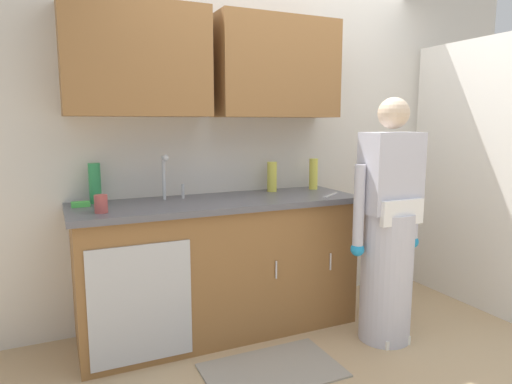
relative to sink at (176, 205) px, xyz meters
name	(u,v)px	position (x,y,z in m)	size (l,w,h in m)	color
ground_plane	(342,359)	(0.85, -0.71, -0.93)	(9.00, 9.00, 0.00)	tan
kitchen_wall_with_uppers	(256,121)	(0.71, 0.29, 0.55)	(4.80, 0.44, 2.70)	beige
closet_door_panel	(467,174)	(2.30, -0.31, 0.12)	(1.10, 0.04, 2.10)	silver
counter_cabinet	(220,269)	(0.30, -0.01, -0.48)	(1.90, 0.62, 0.90)	brown
countertop	(219,202)	(0.30, -0.01, -0.01)	(1.96, 0.66, 0.04)	#595960
sink	(176,205)	(0.00, 0.00, 0.00)	(0.50, 0.36, 0.35)	#B7BABF
person_at_sink	(388,240)	(1.27, -0.60, -0.23)	(0.55, 0.34, 1.62)	white
floor_mat	(272,370)	(0.39, -0.66, -0.92)	(0.80, 0.50, 0.01)	gray
bottle_water_short	(272,177)	(0.80, 0.18, 0.13)	(0.07, 0.07, 0.23)	#D8D14C
bottle_soap	(95,183)	(-0.48, 0.20, 0.15)	(0.08, 0.08, 0.26)	#2D8C4C
bottle_dish_liquid	(313,174)	(1.15, 0.14, 0.14)	(0.07, 0.07, 0.24)	#D8D14C
cup_by_sink	(101,204)	(-0.48, -0.15, 0.07)	(0.08, 0.08, 0.11)	#B24C47
knife_on_counter	(331,195)	(1.10, -0.18, 0.02)	(0.24, 0.02, 0.01)	silver
sponge	(81,204)	(-0.58, 0.11, 0.03)	(0.11, 0.07, 0.03)	#4CBF4C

